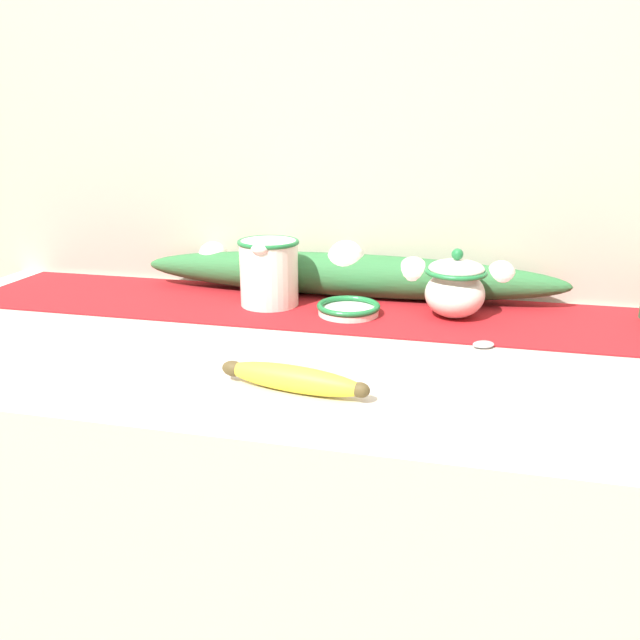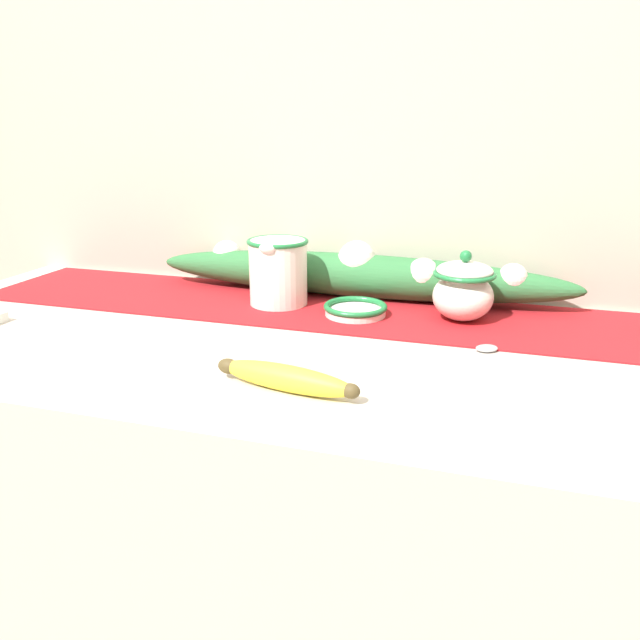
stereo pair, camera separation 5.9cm
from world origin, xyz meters
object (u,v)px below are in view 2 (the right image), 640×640
object	(u,v)px
small_dish	(355,309)
spoon	(479,349)
cream_pitcher	(279,270)
sugar_bowl	(463,289)
banana	(286,378)

from	to	relation	value
small_dish	spoon	world-z (taller)	small_dish
small_dish	spoon	xyz separation A→B (m)	(0.22, -0.12, -0.01)
cream_pitcher	spoon	world-z (taller)	cream_pitcher
sugar_bowl	spoon	bearing A→B (deg)	-74.94
cream_pitcher	sugar_bowl	size ratio (longest dim) A/B	1.10
banana	spoon	bearing A→B (deg)	43.50
spoon	banana	bearing A→B (deg)	-161.04
small_dish	banana	size ratio (longest dim) A/B	0.54
small_dish	banana	xyz separation A→B (m)	(-0.01, -0.33, 0.00)
banana	cream_pitcher	bearing A→B (deg)	111.98
sugar_bowl	spoon	world-z (taller)	sugar_bowl
sugar_bowl	small_dish	size ratio (longest dim) A/B	1.08
sugar_bowl	small_dish	bearing A→B (deg)	-171.35
cream_pitcher	small_dish	distance (m)	0.17
cream_pitcher	small_dish	size ratio (longest dim) A/B	1.19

